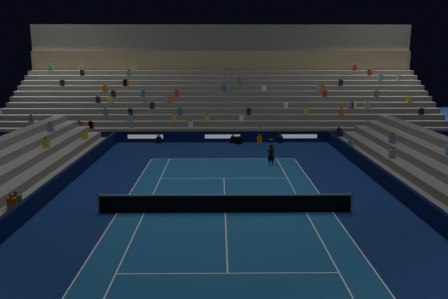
% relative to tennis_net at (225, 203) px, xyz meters
% --- Properties ---
extents(ground, '(90.00, 90.00, 0.00)m').
position_rel_tennis_net_xyz_m(ground, '(0.00, 0.00, -0.50)').
color(ground, '#0D1D51').
rests_on(ground, ground).
extents(court_surface, '(10.97, 23.77, 0.01)m').
position_rel_tennis_net_xyz_m(court_surface, '(0.00, 0.00, -0.50)').
color(court_surface, navy).
rests_on(court_surface, ground).
extents(sponsor_barrier_far, '(44.00, 0.25, 1.00)m').
position_rel_tennis_net_xyz_m(sponsor_barrier_far, '(0.00, 18.50, -0.00)').
color(sponsor_barrier_far, black).
rests_on(sponsor_barrier_far, ground).
extents(sponsor_barrier_east, '(0.25, 37.00, 1.00)m').
position_rel_tennis_net_xyz_m(sponsor_barrier_east, '(9.70, 0.00, -0.00)').
color(sponsor_barrier_east, black).
rests_on(sponsor_barrier_east, ground).
extents(sponsor_barrier_west, '(0.25, 37.00, 1.00)m').
position_rel_tennis_net_xyz_m(sponsor_barrier_west, '(-9.70, 0.00, -0.00)').
color(sponsor_barrier_west, '#080D33').
rests_on(sponsor_barrier_west, ground).
extents(grandstand_main, '(44.00, 15.20, 11.20)m').
position_rel_tennis_net_xyz_m(grandstand_main, '(0.00, 27.90, 2.87)').
color(grandstand_main, '#5D5E59').
rests_on(grandstand_main, ground).
extents(tennis_net, '(12.90, 0.10, 1.10)m').
position_rel_tennis_net_xyz_m(tennis_net, '(0.00, 0.00, 0.00)').
color(tennis_net, '#B2B2B7').
rests_on(tennis_net, ground).
extents(tennis_player, '(0.64, 0.50, 1.53)m').
position_rel_tennis_net_xyz_m(tennis_player, '(3.41, 9.79, 0.26)').
color(tennis_player, black).
rests_on(tennis_player, ground).
extents(broadcast_camera, '(0.67, 1.02, 0.64)m').
position_rel_tennis_net_xyz_m(broadcast_camera, '(1.43, 17.70, -0.18)').
color(broadcast_camera, black).
rests_on(broadcast_camera, ground).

